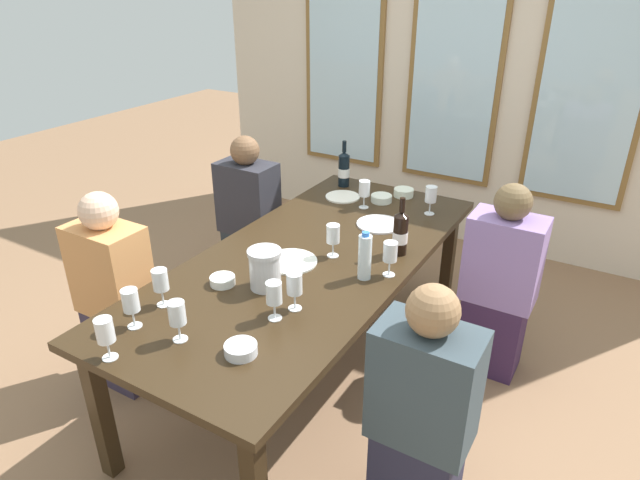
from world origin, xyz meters
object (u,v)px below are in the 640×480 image
object	(u,v)px
metal_pitcher	(265,269)
tasting_bowl_2	(223,280)
seated_person_1	(499,286)
wine_glass_2	(160,281)
wine_bottle_1	(400,233)
seated_person_3	(421,419)
white_plate_2	(290,261)
seated_person_0	(249,220)
wine_glass_3	(431,196)
wine_glass_4	(131,301)
wine_glass_5	(390,252)
seated_person_2	(115,298)
wine_glass_1	(177,314)
wine_glass_9	(333,235)
wine_bottle_0	(344,169)
dining_table	(310,268)
tasting_bowl_0	(241,349)
white_plate_0	(379,224)
tasting_bowl_1	(382,199)
water_bottle	(365,257)
wine_glass_8	(105,332)
wine_glass_0	(274,295)
wine_glass_6	(364,190)
white_plate_1	(343,197)
wine_glass_7	(294,285)
tasting_bowl_3	(404,193)

from	to	relation	value
metal_pitcher	tasting_bowl_2	world-z (taller)	metal_pitcher
seated_person_1	wine_glass_2	bearing A→B (deg)	-132.00
wine_bottle_1	seated_person_3	distance (m)	1.00
white_plate_2	seated_person_0	distance (m)	1.07
wine_glass_3	wine_glass_4	bearing A→B (deg)	-109.98
wine_glass_5	seated_person_1	world-z (taller)	seated_person_1
seated_person_2	wine_glass_5	bearing A→B (deg)	25.15
wine_bottle_1	seated_person_2	bearing A→B (deg)	-145.87
wine_glass_1	wine_glass_9	bearing A→B (deg)	79.61
seated_person_0	wine_bottle_0	bearing A→B (deg)	38.93
dining_table	seated_person_1	xyz separation A→B (m)	(0.84, 0.57, -0.15)
tasting_bowl_0	wine_glass_4	world-z (taller)	wine_glass_4
wine_glass_4	wine_glass_5	bearing A→B (deg)	51.96
white_plate_0	wine_glass_5	size ratio (longest dim) A/B	1.50
tasting_bowl_1	wine_glass_2	size ratio (longest dim) A/B	0.76
water_bottle	wine_glass_8	bearing A→B (deg)	-118.25
tasting_bowl_0	tasting_bowl_1	world-z (taller)	same
wine_glass_0	wine_glass_6	bearing A→B (deg)	99.79
white_plate_2	seated_person_1	distance (m)	1.14
white_plate_1	wine_bottle_1	bearing A→B (deg)	-40.58
wine_glass_8	tasting_bowl_2	bearing A→B (deg)	88.66
white_plate_2	wine_glass_3	xyz separation A→B (m)	(0.38, 0.93, 0.11)
wine_glass_3	wine_glass_5	xyz separation A→B (m)	(0.10, -0.80, 0.00)
wine_glass_1	wine_glass_8	world-z (taller)	same
wine_glass_1	wine_bottle_0	bearing A→B (deg)	98.26
wine_glass_4	wine_glass_1	bearing A→B (deg)	7.21
wine_glass_1	wine_glass_3	size ratio (longest dim) A/B	1.00
white_plate_1	wine_glass_8	world-z (taller)	wine_glass_8
wine_glass_7	wine_glass_8	world-z (taller)	same
tasting_bowl_1	wine_glass_3	xyz separation A→B (m)	(0.33, -0.03, 0.10)
wine_glass_2	seated_person_2	size ratio (longest dim) A/B	0.16
wine_bottle_0	seated_person_3	distance (m)	1.98
water_bottle	wine_glass_0	bearing A→B (deg)	-108.74
white_plate_0	wine_glass_5	xyz separation A→B (m)	(0.29, -0.50, 0.12)
tasting_bowl_3	wine_glass_5	world-z (taller)	wine_glass_5
wine_glass_3	wine_glass_6	world-z (taller)	same
wine_bottle_0	wine_glass_9	bearing A→B (deg)	-64.57
seated_person_0	wine_glass_5	bearing A→B (deg)	-23.30
dining_table	tasting_bowl_1	size ratio (longest dim) A/B	17.38
wine_glass_8	seated_person_2	world-z (taller)	seated_person_2
wine_glass_4	seated_person_3	size ratio (longest dim) A/B	0.16
tasting_bowl_1	wine_glass_4	xyz separation A→B (m)	(-0.30, -1.75, 0.10)
white_plate_0	wine_glass_4	distance (m)	1.49
white_plate_0	wine_bottle_0	bearing A→B (deg)	136.59
white_plate_1	seated_person_0	distance (m)	0.67
tasting_bowl_2	wine_glass_3	world-z (taller)	wine_glass_3
wine_glass_7	seated_person_2	bearing A→B (deg)	-173.39
wine_bottle_1	tasting_bowl_2	distance (m)	0.92
white_plate_0	white_plate_1	size ratio (longest dim) A/B	1.18
tasting_bowl_2	wine_glass_9	bearing A→B (deg)	59.22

